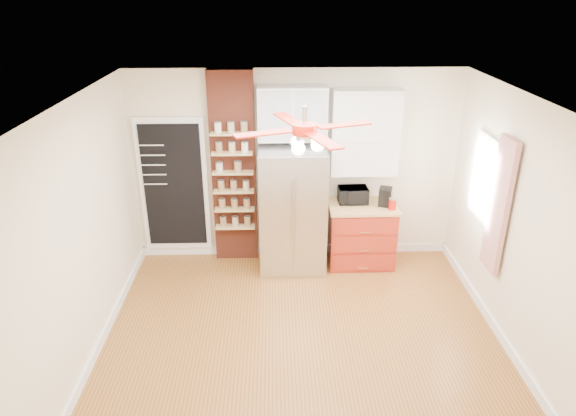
{
  "coord_description": "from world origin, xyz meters",
  "views": [
    {
      "loc": [
        -0.29,
        -4.75,
        3.71
      ],
      "look_at": [
        -0.13,
        0.9,
        1.21
      ],
      "focal_mm": 32.0,
      "sensor_mm": 36.0,
      "label": 1
    }
  ],
  "objects_px": {
    "ceiling_fan": "(305,130)",
    "red_cabinet": "(361,234)",
    "fridge": "(293,209)",
    "pantry_jar_oats": "(219,167)",
    "canister_left": "(392,204)",
    "toaster_oven": "(353,195)",
    "coffee_maker": "(385,197)"
  },
  "relations": [
    {
      "from": "red_cabinet",
      "to": "pantry_jar_oats",
      "type": "distance_m",
      "value": 2.18
    },
    {
      "from": "canister_left",
      "to": "ceiling_fan",
      "type": "bearing_deg",
      "value": -130.25
    },
    {
      "from": "canister_left",
      "to": "pantry_jar_oats",
      "type": "relative_size",
      "value": 1.14
    },
    {
      "from": "canister_left",
      "to": "fridge",
      "type": "bearing_deg",
      "value": 175.47
    },
    {
      "from": "fridge",
      "to": "canister_left",
      "type": "bearing_deg",
      "value": -4.53
    },
    {
      "from": "ceiling_fan",
      "to": "red_cabinet",
      "type": "bearing_deg",
      "value": 61.29
    },
    {
      "from": "ceiling_fan",
      "to": "pantry_jar_oats",
      "type": "distance_m",
      "value": 2.27
    },
    {
      "from": "fridge",
      "to": "canister_left",
      "type": "relative_size",
      "value": 11.95
    },
    {
      "from": "fridge",
      "to": "pantry_jar_oats",
      "type": "xyz_separation_m",
      "value": [
        -0.98,
        0.13,
        0.56
      ]
    },
    {
      "from": "fridge",
      "to": "canister_left",
      "type": "distance_m",
      "value": 1.35
    },
    {
      "from": "red_cabinet",
      "to": "canister_left",
      "type": "xyz_separation_m",
      "value": [
        0.37,
        -0.16,
        0.52
      ]
    },
    {
      "from": "ceiling_fan",
      "to": "toaster_oven",
      "type": "height_order",
      "value": "ceiling_fan"
    },
    {
      "from": "toaster_oven",
      "to": "pantry_jar_oats",
      "type": "distance_m",
      "value": 1.87
    },
    {
      "from": "red_cabinet",
      "to": "toaster_oven",
      "type": "height_order",
      "value": "toaster_oven"
    },
    {
      "from": "ceiling_fan",
      "to": "coffee_maker",
      "type": "xyz_separation_m",
      "value": [
        1.22,
        1.67,
        -1.4
      ]
    },
    {
      "from": "pantry_jar_oats",
      "to": "red_cabinet",
      "type": "bearing_deg",
      "value": -2.37
    },
    {
      "from": "coffee_maker",
      "to": "ceiling_fan",
      "type": "bearing_deg",
      "value": -108.8
    },
    {
      "from": "red_cabinet",
      "to": "canister_left",
      "type": "distance_m",
      "value": 0.66
    },
    {
      "from": "ceiling_fan",
      "to": "coffee_maker",
      "type": "distance_m",
      "value": 2.5
    },
    {
      "from": "ceiling_fan",
      "to": "fridge",
      "type": "bearing_deg",
      "value": 91.76
    },
    {
      "from": "canister_left",
      "to": "pantry_jar_oats",
      "type": "xyz_separation_m",
      "value": [
        -2.32,
        0.24,
        0.46
      ]
    },
    {
      "from": "toaster_oven",
      "to": "fridge",
      "type": "bearing_deg",
      "value": -172.17
    },
    {
      "from": "toaster_oven",
      "to": "coffee_maker",
      "type": "height_order",
      "value": "coffee_maker"
    },
    {
      "from": "canister_left",
      "to": "pantry_jar_oats",
      "type": "height_order",
      "value": "pantry_jar_oats"
    },
    {
      "from": "fridge",
      "to": "red_cabinet",
      "type": "bearing_deg",
      "value": 2.95
    },
    {
      "from": "ceiling_fan",
      "to": "pantry_jar_oats",
      "type": "height_order",
      "value": "ceiling_fan"
    },
    {
      "from": "canister_left",
      "to": "pantry_jar_oats",
      "type": "distance_m",
      "value": 2.38
    },
    {
      "from": "toaster_oven",
      "to": "red_cabinet",
      "type": "bearing_deg",
      "value": -36.73
    },
    {
      "from": "fridge",
      "to": "ceiling_fan",
      "type": "relative_size",
      "value": 1.25
    },
    {
      "from": "ceiling_fan",
      "to": "canister_left",
      "type": "relative_size",
      "value": 9.56
    },
    {
      "from": "canister_left",
      "to": "toaster_oven",
      "type": "bearing_deg",
      "value": 153.69
    },
    {
      "from": "red_cabinet",
      "to": "ceiling_fan",
      "type": "xyz_separation_m",
      "value": [
        -0.92,
        -1.68,
        1.97
      ]
    }
  ]
}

